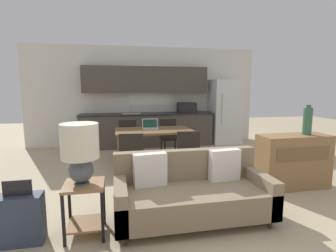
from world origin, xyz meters
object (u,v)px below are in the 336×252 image
side_table (85,201)px  dining_chair_near_left (132,154)px  couch (191,192)px  dining_chair_near_right (187,151)px  dining_chair_far_right (169,135)px  table_lamp (80,148)px  dining_table (154,133)px  laptop (150,126)px  suitcase (20,219)px  credenza (293,161)px  refrigerator (225,112)px  vase (308,121)px  dining_chair_far_left (128,137)px

side_table → dining_chair_near_left: (0.61, 1.56, 0.09)m
couch → dining_chair_near_right: bearing=76.1°
dining_chair_far_right → dining_chair_near_right: bearing=-93.8°
side_table → table_lamp: (-0.02, -0.00, 0.58)m
dining_table → couch: couch is taller
dining_chair_far_right → laptop: size_ratio=2.53×
couch → suitcase: size_ratio=2.72×
table_lamp → laptop: 2.74m
credenza → suitcase: credenza is taller
side_table → refrigerator: bearing=50.7°
dining_chair_near_right → suitcase: bearing=42.7°
couch → dining_chair_far_right: size_ratio=2.17×
dining_chair_near_right → refrigerator: bearing=-118.8°
table_lamp → vase: (3.34, 0.78, 0.11)m
credenza → couch: bearing=-160.8°
dining_chair_near_right → side_table: bearing=51.6°
refrigerator → laptop: 2.93m
credenza → vase: size_ratio=2.36×
credenza → dining_chair_far_right: 2.81m
refrigerator → dining_chair_far_right: bearing=-150.1°
dining_table → refrigerator: bearing=38.4°
couch → side_table: 1.23m
side_table → dining_chair_far_right: (1.59, 3.15, 0.09)m
couch → laptop: bearing=94.1°
refrigerator → dining_chair_far_right: 2.18m
side_table → credenza: bearing=14.2°
side_table → laptop: 2.76m
dining_chair_near_left → laptop: laptop is taller
refrigerator → dining_chair_far_right: (-1.86, -1.07, -0.43)m
vase → dining_chair_near_right: (-1.73, 0.81, -0.59)m
couch → table_lamp: 1.40m
dining_chair_far_left → dining_chair_far_right: size_ratio=1.00×
refrigerator → suitcase: bearing=-133.8°
dining_chair_far_right → laptop: 0.89m
suitcase → vase: bearing=11.7°
laptop → dining_chair_near_right: bearing=-56.8°
refrigerator → side_table: 5.47m
dining_chair_far_right → dining_chair_near_right: 1.56m
refrigerator → table_lamp: (-3.46, -4.21, 0.06)m
side_table → dining_table: bearing=64.9°
credenza → dining_chair_far_left: 3.43m
vase → dining_chair_near_right: size_ratio=0.56×
suitcase → dining_table: bearing=54.0°
side_table → dining_chair_far_right: size_ratio=0.68×
dining_table → vase: bearing=-35.5°
dining_table → dining_chair_near_right: dining_chair_near_right is taller
refrigerator → laptop: (-2.39, -1.70, -0.11)m
suitcase → side_table: bearing=3.2°
table_lamp → dining_chair_far_left: table_lamp is taller
dining_table → side_table: (-1.10, -2.36, -0.30)m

